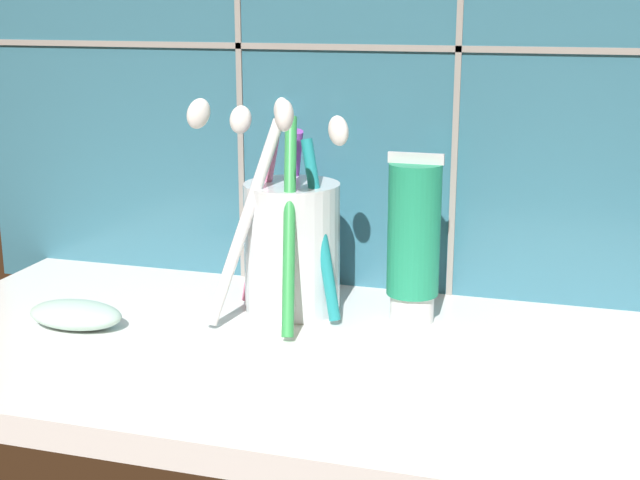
{
  "coord_description": "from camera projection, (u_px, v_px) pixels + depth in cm",
  "views": [
    {
      "loc": [
        11.73,
        -56.68,
        25.92
      ],
      "look_at": [
        -6.04,
        3.06,
        9.2
      ],
      "focal_mm": 50.0,
      "sensor_mm": 36.0,
      "label": 1
    }
  ],
  "objects": [
    {
      "name": "soap_bar",
      "position": [
        76.0,
        315.0,
        0.67
      ],
      "size": [
        7.47,
        4.22,
        2.02
      ],
      "primitive_type": "ellipsoid",
      "color": "silver",
      "rests_on": "sink_counter"
    },
    {
      "name": "toothbrush_cup",
      "position": [
        290.0,
        241.0,
        0.7
      ],
      "size": [
        11.75,
        16.96,
        17.87
      ],
      "color": "silver",
      "rests_on": "sink_counter"
    },
    {
      "name": "toothpaste_tube",
      "position": [
        412.0,
        240.0,
        0.67
      ],
      "size": [
        4.2,
        4.0,
        13.13
      ],
      "color": "white",
      "rests_on": "sink_counter"
    },
    {
      "name": "sink_counter",
      "position": [
        390.0,
        370.0,
        0.62
      ],
      "size": [
        74.05,
        30.67,
        2.0
      ],
      "primitive_type": "cube",
      "color": "white",
      "rests_on": "ground"
    }
  ]
}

